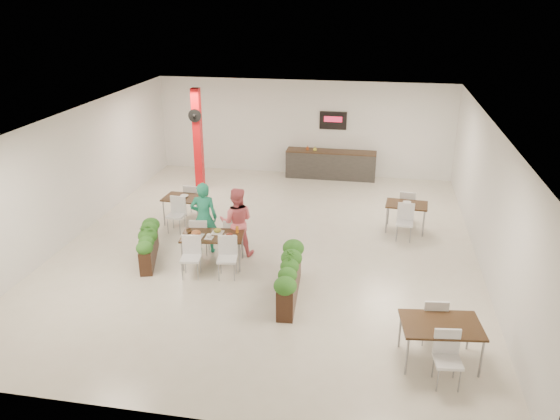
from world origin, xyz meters
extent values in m
plane|color=beige|center=(0.00, 0.00, 0.00)|extent=(12.00, 12.00, 0.00)
cube|color=white|center=(0.00, 6.00, 1.60)|extent=(10.00, 0.10, 3.20)
cube|color=white|center=(0.00, -6.00, 1.60)|extent=(10.00, 0.10, 3.20)
cube|color=white|center=(-5.00, 0.00, 1.60)|extent=(0.10, 12.00, 3.20)
cube|color=white|center=(5.00, 0.00, 1.60)|extent=(0.10, 12.00, 3.20)
cube|color=white|center=(0.00, 0.00, 3.20)|extent=(10.00, 12.00, 0.04)
cube|color=red|center=(-3.00, 3.80, 1.60)|extent=(0.25, 0.25, 3.20)
cylinder|color=black|center=(-3.00, 3.62, 2.40)|extent=(0.40, 0.06, 0.40)
sphere|color=black|center=(-3.00, 3.58, 2.40)|extent=(0.12, 0.12, 0.12)
cube|color=#2B2826|center=(1.00, 5.65, 0.45)|extent=(3.00, 0.60, 0.90)
cube|color=black|center=(1.00, 5.65, 0.92)|extent=(3.00, 0.62, 0.04)
cube|color=black|center=(1.00, 5.96, 1.90)|extent=(0.90, 0.04, 0.60)
cube|color=#E81B40|center=(1.00, 5.93, 1.95)|extent=(0.60, 0.02, 0.18)
imported|color=#A5441B|center=(0.20, 5.65, 1.04)|extent=(0.09, 0.09, 0.19)
imported|color=gold|center=(0.45, 5.65, 1.02)|extent=(0.13, 0.13, 0.17)
cube|color=black|center=(-1.06, -1.20, 0.73)|extent=(1.50, 0.99, 0.04)
cylinder|color=gray|center=(-1.65, -1.63, 0.35)|extent=(0.04, 0.04, 0.71)
cylinder|color=gray|center=(-0.38, -1.44, 0.35)|extent=(0.04, 0.04, 0.71)
cylinder|color=gray|center=(-1.75, -0.95, 0.35)|extent=(0.04, 0.04, 0.71)
cylinder|color=gray|center=(-0.48, -0.77, 0.35)|extent=(0.04, 0.04, 0.71)
cube|color=white|center=(-1.54, -0.66, 0.45)|extent=(0.48, 0.48, 0.05)
cube|color=white|center=(-1.52, -0.85, 0.70)|extent=(0.42, 0.10, 0.45)
cylinder|color=gray|center=(-1.40, -0.47, 0.21)|extent=(0.02, 0.02, 0.43)
cylinder|color=gray|center=(-1.74, -0.52, 0.21)|extent=(0.02, 0.02, 0.43)
cylinder|color=gray|center=(-1.35, -0.81, 0.21)|extent=(0.02, 0.02, 0.43)
cylinder|color=gray|center=(-1.69, -0.85, 0.21)|extent=(0.02, 0.02, 0.43)
cube|color=white|center=(-0.75, -0.55, 0.45)|extent=(0.48, 0.48, 0.05)
cube|color=white|center=(-0.73, -0.74, 0.70)|extent=(0.42, 0.10, 0.45)
cylinder|color=gray|center=(-0.61, -0.35, 0.21)|extent=(0.02, 0.02, 0.43)
cylinder|color=gray|center=(-0.95, -0.40, 0.21)|extent=(0.02, 0.02, 0.43)
cylinder|color=gray|center=(-0.56, -0.69, 0.21)|extent=(0.02, 0.02, 0.43)
cylinder|color=gray|center=(-0.90, -0.74, 0.21)|extent=(0.02, 0.02, 0.43)
cube|color=white|center=(-1.37, -1.85, 0.45)|extent=(0.48, 0.48, 0.05)
cube|color=white|center=(-1.40, -1.66, 0.70)|extent=(0.42, 0.10, 0.45)
cylinder|color=gray|center=(-1.52, -2.04, 0.21)|extent=(0.02, 0.02, 0.43)
cylinder|color=gray|center=(-1.18, -1.99, 0.21)|extent=(0.02, 0.02, 0.43)
cylinder|color=gray|center=(-1.57, -1.71, 0.21)|extent=(0.02, 0.02, 0.43)
cylinder|color=gray|center=(-1.23, -1.66, 0.21)|extent=(0.02, 0.02, 0.43)
cube|color=white|center=(-0.58, -1.73, 0.45)|extent=(0.48, 0.48, 0.05)
cube|color=white|center=(-0.61, -1.55, 0.70)|extent=(0.42, 0.10, 0.45)
cylinder|color=gray|center=(-0.73, -1.93, 0.21)|extent=(0.02, 0.02, 0.43)
cylinder|color=gray|center=(-0.39, -1.88, 0.21)|extent=(0.02, 0.02, 0.43)
cylinder|color=gray|center=(-0.77, -1.59, 0.21)|extent=(0.02, 0.02, 0.43)
cylinder|color=gray|center=(-0.44, -1.54, 0.21)|extent=(0.02, 0.02, 0.43)
cube|color=white|center=(-1.40, -1.35, 0.76)|extent=(0.34, 0.34, 0.01)
ellipsoid|color=#9F5627|center=(-1.40, -1.35, 0.83)|extent=(0.22, 0.22, 0.13)
cube|color=white|center=(-0.98, -1.07, 0.76)|extent=(0.29, 0.29, 0.01)
ellipsoid|color=orange|center=(-0.98, -1.07, 0.82)|extent=(0.18, 0.18, 0.11)
cube|color=white|center=(-0.65, -1.26, 0.76)|extent=(0.29, 0.29, 0.01)
ellipsoid|color=#4E180F|center=(-0.65, -1.26, 0.81)|extent=(0.16, 0.16, 0.10)
cube|color=white|center=(-1.09, -1.38, 0.76)|extent=(0.20, 0.20, 0.01)
ellipsoid|color=white|center=(-1.09, -1.38, 0.80)|extent=(0.12, 0.12, 0.07)
cylinder|color=orange|center=(-0.54, -0.97, 0.82)|extent=(0.07, 0.07, 0.15)
imported|color=brown|center=(-1.62, -1.18, 0.80)|extent=(0.12, 0.12, 0.10)
imported|color=#22956E|center=(-1.46, -0.55, 0.88)|extent=(0.70, 0.51, 1.76)
imported|color=#FA6F79|center=(-0.66, -0.55, 0.84)|extent=(0.90, 0.74, 1.68)
cube|color=black|center=(-2.61, -1.25, 0.28)|extent=(0.75, 1.67, 0.55)
ellipsoid|color=#20621C|center=(-2.41, -1.89, 0.67)|extent=(0.40, 0.40, 0.32)
ellipsoid|color=#20621C|center=(-2.51, -1.57, 0.67)|extent=(0.40, 0.40, 0.32)
ellipsoid|color=#20621C|center=(-2.61, -1.25, 0.67)|extent=(0.40, 0.40, 0.32)
ellipsoid|color=#20621C|center=(-2.71, -0.92, 0.67)|extent=(0.40, 0.40, 0.32)
ellipsoid|color=#20621C|center=(-2.81, -0.60, 0.67)|extent=(0.40, 0.40, 0.32)
imported|color=#20621C|center=(-2.61, -1.25, 0.73)|extent=(0.32, 0.28, 0.36)
cube|color=black|center=(0.90, -2.32, 0.32)|extent=(0.44, 1.95, 0.65)
ellipsoid|color=#20621C|center=(0.95, -3.14, 0.77)|extent=(0.40, 0.40, 0.32)
ellipsoid|color=#20621C|center=(0.92, -2.73, 0.77)|extent=(0.40, 0.40, 0.32)
ellipsoid|color=#20621C|center=(0.90, -2.32, 0.77)|extent=(0.40, 0.40, 0.32)
ellipsoid|color=#20621C|center=(0.87, -1.92, 0.77)|extent=(0.40, 0.40, 0.32)
ellipsoid|color=#20621C|center=(0.85, -1.51, 0.77)|extent=(0.40, 0.40, 0.32)
imported|color=#20621C|center=(0.90, -2.32, 0.86)|extent=(0.24, 0.24, 0.42)
cube|color=black|center=(-2.52, 1.03, 0.73)|extent=(1.14, 0.80, 0.04)
cylinder|color=gray|center=(-3.03, 0.76, 0.35)|extent=(0.04, 0.04, 0.71)
cylinder|color=gray|center=(-2.06, 0.70, 0.35)|extent=(0.04, 0.04, 0.71)
cylinder|color=gray|center=(-2.99, 1.37, 0.35)|extent=(0.04, 0.04, 0.71)
cylinder|color=gray|center=(-2.02, 1.30, 0.35)|extent=(0.04, 0.04, 0.71)
cube|color=white|center=(-2.48, 1.63, 0.45)|extent=(0.45, 0.45, 0.05)
cube|color=white|center=(-2.50, 1.44, 0.70)|extent=(0.42, 0.07, 0.45)
cylinder|color=gray|center=(-2.30, 1.79, 0.21)|extent=(0.02, 0.02, 0.43)
cylinder|color=gray|center=(-2.64, 1.81, 0.21)|extent=(0.02, 0.02, 0.43)
cylinder|color=gray|center=(-2.33, 1.45, 0.21)|extent=(0.02, 0.02, 0.43)
cylinder|color=gray|center=(-2.66, 1.47, 0.21)|extent=(0.02, 0.02, 0.43)
cube|color=white|center=(-2.56, 0.43, 0.45)|extent=(0.45, 0.45, 0.05)
cube|color=white|center=(-2.55, 0.62, 0.70)|extent=(0.42, 0.07, 0.45)
cylinder|color=gray|center=(-2.74, 0.27, 0.21)|extent=(0.02, 0.02, 0.43)
cylinder|color=gray|center=(-2.41, 0.25, 0.21)|extent=(0.02, 0.02, 0.43)
cylinder|color=gray|center=(-2.72, 0.61, 0.21)|extent=(0.02, 0.02, 0.43)
cylinder|color=gray|center=(-2.38, 0.59, 0.21)|extent=(0.02, 0.02, 0.43)
imported|color=white|center=(-2.52, 1.03, 0.78)|extent=(0.22, 0.22, 0.05)
cube|color=black|center=(3.35, 1.59, 0.73)|extent=(1.11, 0.79, 0.04)
cylinder|color=gray|center=(2.86, 1.34, 0.35)|extent=(0.04, 0.04, 0.71)
cylinder|color=gray|center=(3.80, 1.26, 0.35)|extent=(0.04, 0.04, 0.71)
cylinder|color=gray|center=(2.91, 1.92, 0.35)|extent=(0.04, 0.04, 0.71)
cylinder|color=gray|center=(3.85, 1.85, 0.35)|extent=(0.04, 0.04, 0.71)
cube|color=white|center=(3.40, 2.19, 0.45)|extent=(0.45, 0.45, 0.05)
cube|color=white|center=(3.39, 2.00, 0.70)|extent=(0.42, 0.07, 0.45)
cylinder|color=gray|center=(3.58, 2.35, 0.21)|extent=(0.02, 0.02, 0.43)
cylinder|color=gray|center=(3.25, 2.37, 0.21)|extent=(0.02, 0.02, 0.43)
cylinder|color=gray|center=(3.56, 2.01, 0.21)|extent=(0.02, 0.02, 0.43)
cylinder|color=gray|center=(3.22, 2.03, 0.21)|extent=(0.02, 0.02, 0.43)
cube|color=white|center=(3.30, 0.99, 0.45)|extent=(0.45, 0.45, 0.05)
cube|color=white|center=(3.32, 1.18, 0.70)|extent=(0.42, 0.07, 0.45)
cylinder|color=gray|center=(3.12, 0.84, 0.21)|extent=(0.02, 0.02, 0.43)
cylinder|color=gray|center=(3.46, 0.81, 0.21)|extent=(0.02, 0.02, 0.43)
cylinder|color=gray|center=(3.15, 1.18, 0.21)|extent=(0.02, 0.02, 0.43)
cylinder|color=gray|center=(3.49, 1.15, 0.21)|extent=(0.02, 0.02, 0.43)
imported|color=white|center=(3.35, 1.59, 0.78)|extent=(0.22, 0.22, 0.05)
cube|color=black|center=(3.73, -3.96, 0.73)|extent=(1.41, 1.03, 0.04)
cylinder|color=gray|center=(3.18, -4.41, 0.35)|extent=(0.04, 0.04, 0.71)
cylinder|color=gray|center=(4.37, -4.26, 0.35)|extent=(0.04, 0.04, 0.71)
cylinder|color=gray|center=(3.09, -3.66, 0.35)|extent=(0.04, 0.04, 0.71)
cylinder|color=gray|center=(4.28, -3.51, 0.35)|extent=(0.04, 0.04, 0.71)
cube|color=white|center=(3.66, -3.36, 0.45)|extent=(0.47, 0.47, 0.05)
cube|color=white|center=(3.68, -3.55, 0.70)|extent=(0.42, 0.09, 0.45)
cylinder|color=gray|center=(3.80, -3.17, 0.21)|extent=(0.02, 0.02, 0.43)
cylinder|color=gray|center=(3.47, -3.22, 0.21)|extent=(0.02, 0.02, 0.43)
cylinder|color=gray|center=(3.85, -3.51, 0.21)|extent=(0.02, 0.02, 0.43)
cylinder|color=gray|center=(3.51, -3.55, 0.21)|extent=(0.02, 0.02, 0.43)
cube|color=white|center=(3.81, -4.56, 0.45)|extent=(0.47, 0.47, 0.05)
cube|color=white|center=(3.78, -4.37, 0.70)|extent=(0.42, 0.09, 0.45)
cylinder|color=gray|center=(3.66, -4.75, 0.21)|extent=(0.02, 0.02, 0.43)
cylinder|color=gray|center=(4.00, -4.70, 0.21)|extent=(0.02, 0.02, 0.43)
cylinder|color=gray|center=(3.62, -4.41, 0.21)|extent=(0.02, 0.02, 0.43)
cylinder|color=gray|center=(3.95, -4.37, 0.21)|extent=(0.02, 0.02, 0.43)
camera|label=1|loc=(2.46, -12.02, 5.88)|focal=35.00mm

